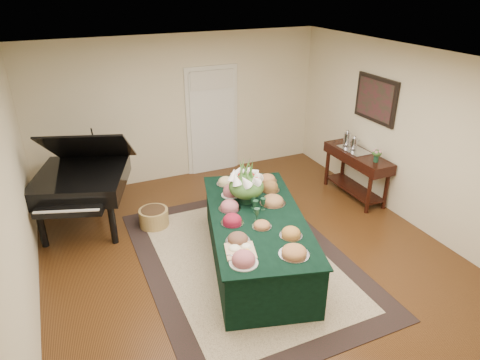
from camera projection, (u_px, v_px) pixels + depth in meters
name	position (u px, v px, depth m)	size (l,w,h in m)	color
ground	(249.00, 254.00, 6.11)	(6.00, 6.00, 0.00)	black
area_rug	(245.00, 260.00, 5.98)	(2.71, 3.80, 0.01)	black
kitchen_doorway	(212.00, 122.00, 8.33)	(1.05, 0.07, 2.10)	silver
buffet_table	(256.00, 239.00, 5.80)	(1.84, 2.79, 0.75)	black
food_platters	(254.00, 210.00, 5.66)	(1.50, 2.31, 0.13)	silver
cutting_board	(240.00, 248.00, 4.89)	(0.41, 0.41, 0.10)	tan
green_goblets	(257.00, 207.00, 5.66)	(0.27, 0.39, 0.18)	#163724
floral_centerpiece	(246.00, 182.00, 5.84)	(0.51, 0.51, 0.51)	#163724
grand_piano	(82.00, 180.00, 6.47)	(1.76, 1.85, 1.62)	black
wicker_basket	(154.00, 218.00, 6.75)	(0.46, 0.46, 0.29)	olive
mahogany_sideboard	(357.00, 163.00, 7.46)	(0.45, 1.41, 0.84)	black
tea_service	(351.00, 142.00, 7.51)	(0.34, 0.58, 0.30)	silver
pink_bouquet	(377.00, 153.00, 6.95)	(0.18, 0.18, 0.23)	#163724
wall_painting	(376.00, 99.00, 7.07)	(0.05, 0.95, 0.75)	black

